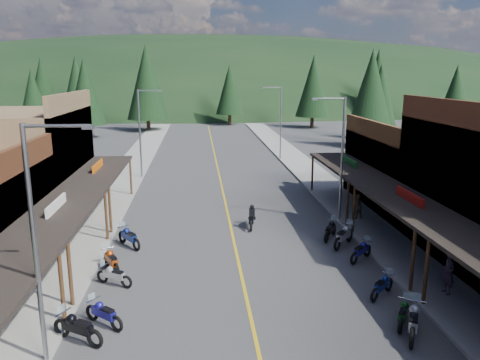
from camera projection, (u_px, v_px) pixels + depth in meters
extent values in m
plane|color=#38383A|center=(242.00, 278.00, 22.00)|extent=(220.00, 220.00, 0.00)
cube|color=gold|center=(221.00, 182.00, 41.40)|extent=(0.15, 90.00, 0.01)
cube|color=gray|center=(121.00, 183.00, 40.62)|extent=(3.40, 94.00, 0.15)
cube|color=gray|center=(317.00, 179.00, 42.16)|extent=(3.40, 94.00, 0.15)
cylinder|color=#472D19|center=(62.00, 287.00, 17.72)|extent=(0.16, 0.16, 3.00)
cube|color=#3F2111|center=(25.00, 210.00, 22.05)|extent=(0.30, 9.00, 6.20)
cube|color=black|center=(57.00, 212.00, 22.20)|extent=(3.20, 9.00, 0.18)
cylinder|color=#472D19|center=(70.00, 274.00, 18.89)|extent=(0.16, 0.16, 3.00)
cylinder|color=#472D19|center=(106.00, 216.00, 26.46)|extent=(0.16, 0.16, 3.00)
cube|color=silver|center=(56.00, 208.00, 22.16)|extent=(0.12, 3.00, 0.70)
cube|color=brown|center=(16.00, 165.00, 30.94)|extent=(8.00, 10.20, 7.00)
cube|color=brown|center=(75.00, 155.00, 31.15)|extent=(0.30, 10.20, 8.20)
cube|color=black|center=(98.00, 170.00, 31.52)|extent=(3.20, 10.20, 0.18)
cylinder|color=#472D19|center=(110.00, 210.00, 27.62)|extent=(0.16, 0.16, 3.00)
cylinder|color=#472D19|center=(131.00, 177.00, 36.36)|extent=(0.16, 0.16, 3.00)
cube|color=#CC590C|center=(98.00, 168.00, 31.48)|extent=(0.12, 3.00, 0.70)
cylinder|color=#472D19|center=(426.00, 273.00, 19.00)|extent=(0.16, 0.16, 3.00)
cube|color=#562B19|center=(439.00, 181.00, 23.62)|extent=(0.30, 9.00, 8.20)
cube|color=black|center=(409.00, 203.00, 23.74)|extent=(3.20, 9.00, 0.18)
cylinder|color=#472D19|center=(413.00, 261.00, 20.16)|extent=(0.16, 0.16, 3.00)
cylinder|color=#472D19|center=(354.00, 210.00, 27.73)|extent=(0.16, 0.16, 3.00)
cube|color=#B2140F|center=(409.00, 199.00, 23.70)|extent=(0.12, 3.00, 0.70)
cube|color=#4C2D16|center=(421.00, 171.00, 33.64)|extent=(8.00, 10.20, 5.00)
cube|color=#4C2D16|center=(369.00, 164.00, 33.16)|extent=(0.30, 10.20, 6.20)
cube|color=black|center=(349.00, 166.00, 33.06)|extent=(3.20, 10.20, 0.18)
cylinder|color=#472D19|center=(347.00, 204.00, 28.89)|extent=(0.16, 0.16, 3.00)
cylinder|color=#472D19|center=(312.00, 174.00, 37.63)|extent=(0.16, 0.16, 3.00)
cube|color=#14591E|center=(349.00, 163.00, 33.01)|extent=(0.12, 3.00, 0.70)
cylinder|color=gray|center=(35.00, 251.00, 14.65)|extent=(0.16, 0.16, 8.00)
cylinder|color=gray|center=(57.00, 126.00, 13.86)|extent=(2.00, 0.10, 0.10)
cube|color=gray|center=(88.00, 127.00, 13.95)|extent=(0.35, 0.18, 0.12)
cylinder|color=gray|center=(140.00, 135.00, 41.82)|extent=(0.16, 0.16, 8.00)
cylinder|color=gray|center=(149.00, 91.00, 41.03)|extent=(2.00, 0.10, 0.10)
cube|color=gray|center=(160.00, 91.00, 41.13)|extent=(0.35, 0.18, 0.12)
cylinder|color=gray|center=(342.00, 161.00, 29.49)|extent=(0.16, 0.16, 8.00)
cylinder|color=gray|center=(329.00, 98.00, 28.53)|extent=(2.00, 0.10, 0.10)
cube|color=gray|center=(315.00, 99.00, 28.46)|extent=(0.35, 0.18, 0.12)
cylinder|color=gray|center=(281.00, 124.00, 50.84)|extent=(0.16, 0.16, 8.00)
cylinder|color=gray|center=(272.00, 87.00, 49.88)|extent=(2.00, 0.10, 0.10)
cube|color=gray|center=(264.00, 88.00, 49.81)|extent=(0.35, 0.18, 0.12)
ellipsoid|color=black|center=(203.00, 102.00, 153.01)|extent=(310.00, 140.00, 60.00)
cylinder|color=black|center=(79.00, 119.00, 87.59)|extent=(0.60, 0.60, 2.00)
cone|color=black|center=(77.00, 85.00, 86.18)|extent=(5.88, 5.88, 10.50)
cylinder|color=black|center=(149.00, 125.00, 77.18)|extent=(0.60, 0.60, 2.00)
cone|color=black|center=(147.00, 82.00, 75.61)|extent=(6.72, 6.72, 12.00)
cylinder|color=black|center=(230.00, 119.00, 86.18)|extent=(0.60, 0.60, 2.00)
cone|color=black|center=(230.00, 89.00, 84.94)|extent=(5.04, 5.04, 9.00)
cylinder|color=black|center=(312.00, 122.00, 81.59)|extent=(0.60, 0.60, 2.00)
cone|color=black|center=(313.00, 86.00, 80.19)|extent=(5.88, 5.88, 10.50)
cylinder|color=black|center=(375.00, 115.00, 94.65)|extent=(0.60, 0.60, 2.00)
cone|color=black|center=(378.00, 80.00, 93.08)|extent=(6.72, 6.72, 12.00)
cylinder|color=black|center=(453.00, 119.00, 87.94)|extent=(0.60, 0.60, 2.00)
cone|color=black|center=(456.00, 89.00, 86.71)|extent=(5.04, 5.04, 9.00)
cylinder|color=black|center=(45.00, 116.00, 92.70)|extent=(0.60, 0.60, 2.00)
cone|color=black|center=(42.00, 84.00, 91.30)|extent=(5.88, 5.88, 10.50)
cylinder|color=black|center=(38.00, 141.00, 58.65)|extent=(0.60, 0.60, 2.00)
cone|color=black|center=(34.00, 101.00, 57.53)|extent=(4.48, 4.48, 8.00)
cylinder|color=black|center=(378.00, 132.00, 67.56)|extent=(0.60, 0.60, 2.00)
cone|color=black|center=(380.00, 95.00, 66.35)|extent=(4.93, 4.93, 8.80)
cylinder|color=black|center=(88.00, 131.00, 68.71)|extent=(0.60, 0.60, 2.00)
cone|color=black|center=(85.00, 91.00, 67.40)|extent=(5.38, 5.38, 9.60)
cylinder|color=black|center=(368.00, 139.00, 60.42)|extent=(0.60, 0.60, 2.00)
cone|color=black|center=(371.00, 91.00, 59.02)|extent=(5.82, 5.82, 10.40)
imported|color=#2E2334|center=(449.00, 273.00, 19.96)|extent=(0.50, 0.72, 1.87)
imported|color=brown|center=(357.00, 206.00, 30.38)|extent=(0.89, 0.64, 1.66)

